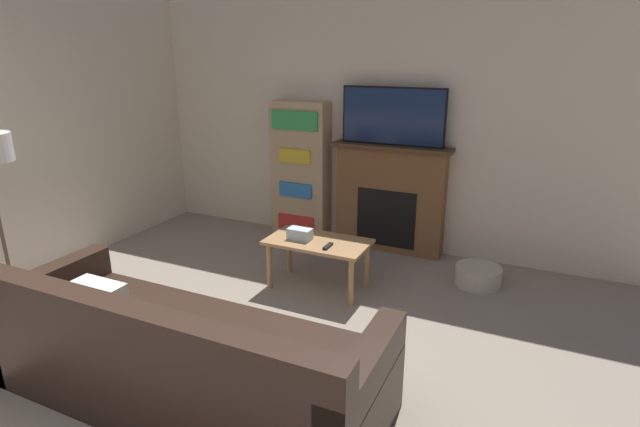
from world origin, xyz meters
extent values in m
cube|color=beige|center=(0.00, 3.79, 1.35)|extent=(6.06, 0.06, 2.70)
cube|color=beige|center=(-2.56, 1.88, 1.35)|extent=(0.06, 4.76, 2.70)
cube|color=brown|center=(0.39, 3.65, 0.57)|extent=(1.18, 0.22, 1.14)
cube|color=black|center=(0.39, 3.53, 0.39)|extent=(0.65, 0.01, 0.63)
cube|color=#4C331E|center=(0.39, 3.63, 1.16)|extent=(1.28, 0.28, 0.04)
cube|color=black|center=(0.39, 3.63, 1.48)|extent=(1.10, 0.03, 0.60)
cube|color=#19284C|center=(0.39, 3.61, 1.48)|extent=(1.06, 0.01, 0.56)
cube|color=black|center=(0.00, 0.70, 0.22)|extent=(2.56, 0.96, 0.44)
cube|color=black|center=(0.00, 0.29, 0.64)|extent=(2.56, 0.16, 0.40)
cube|color=black|center=(-1.20, 0.70, 0.33)|extent=(0.16, 0.96, 0.66)
cube|color=black|center=(1.20, 0.70, 0.33)|extent=(0.16, 0.96, 0.66)
cube|color=silver|center=(-0.58, 0.60, 0.58)|extent=(0.36, 0.14, 0.28)
cube|color=#A87A4C|center=(0.10, 2.44, 0.46)|extent=(0.93, 0.51, 0.03)
cylinder|color=#A87A4C|center=(-0.31, 2.24, 0.22)|extent=(0.05, 0.05, 0.44)
cylinder|color=#A87A4C|center=(0.51, 2.24, 0.22)|extent=(0.05, 0.05, 0.44)
cylinder|color=#A87A4C|center=(-0.31, 2.63, 0.22)|extent=(0.05, 0.05, 0.44)
cylinder|color=#A87A4C|center=(0.51, 2.63, 0.22)|extent=(0.05, 0.05, 0.44)
cube|color=silver|center=(-0.07, 2.41, 0.52)|extent=(0.22, 0.12, 0.10)
cube|color=black|center=(0.25, 2.32, 0.49)|extent=(0.04, 0.15, 0.02)
cube|color=tan|center=(-0.68, 3.63, 0.80)|extent=(0.67, 0.26, 1.59)
cube|color=red|center=(-0.68, 3.48, 0.20)|extent=(0.46, 0.03, 0.18)
cube|color=#2D70B7|center=(-0.68, 3.48, 0.60)|extent=(0.41, 0.03, 0.17)
cube|color=gold|center=(-0.68, 3.48, 0.99)|extent=(0.38, 0.03, 0.15)
cube|color=green|center=(-0.68, 3.48, 1.39)|extent=(0.56, 0.03, 0.21)
cylinder|color=#2D2D2D|center=(-2.02, 0.93, 0.01)|extent=(0.28, 0.28, 0.02)
cylinder|color=brown|center=(-2.02, 0.93, 0.68)|extent=(0.03, 0.03, 1.31)
cylinder|color=#BCB29E|center=(1.45, 3.14, 0.09)|extent=(0.43, 0.43, 0.18)
camera|label=1|loc=(1.91, -1.40, 2.13)|focal=28.00mm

